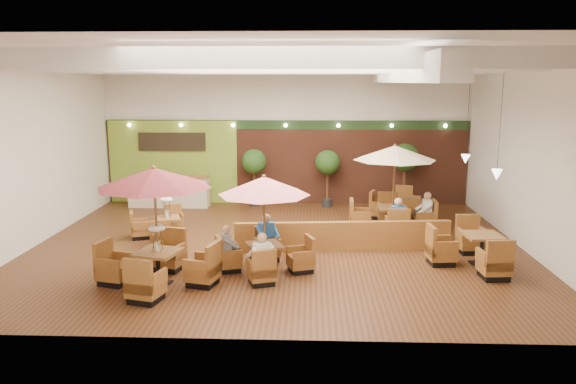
{
  "coord_description": "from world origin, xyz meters",
  "views": [
    {
      "loc": [
        0.94,
        -15.6,
        4.68
      ],
      "look_at": [
        0.3,
        0.5,
        1.5
      ],
      "focal_mm": 35.0,
      "sensor_mm": 36.0,
      "label": 1
    }
  ],
  "objects_px": {
    "table_5": "(399,209)",
    "diner_2": "(228,243)",
    "diner_0": "(261,253)",
    "table_4": "(470,250)",
    "topiary_2": "(405,160)",
    "topiary_0": "(254,164)",
    "table_1": "(264,205)",
    "service_counter": "(169,191)",
    "table_0": "(155,206)",
    "table_3": "(160,225)",
    "topiary_1": "(328,165)",
    "table_2": "(394,173)",
    "diner_3": "(398,215)",
    "diner_4": "(425,208)",
    "diner_1": "(267,233)",
    "booth_divider": "(343,236)"
  },
  "relations": [
    {
      "from": "table_0",
      "to": "diner_1",
      "type": "bearing_deg",
      "value": 53.16
    },
    {
      "from": "table_4",
      "to": "diner_0",
      "type": "distance_m",
      "value": 5.54
    },
    {
      "from": "table_5",
      "to": "diner_3",
      "type": "xyz_separation_m",
      "value": [
        -0.47,
        -2.71,
        0.42
      ]
    },
    {
      "from": "table_4",
      "to": "topiary_2",
      "type": "height_order",
      "value": "topiary_2"
    },
    {
      "from": "table_1",
      "to": "table_5",
      "type": "xyz_separation_m",
      "value": [
        4.21,
        5.69,
        -1.34
      ]
    },
    {
      "from": "topiary_1",
      "to": "diner_4",
      "type": "height_order",
      "value": "topiary_1"
    },
    {
      "from": "table_3",
      "to": "diner_4",
      "type": "distance_m",
      "value": 8.24
    },
    {
      "from": "diner_1",
      "to": "diner_3",
      "type": "distance_m",
      "value": 4.28
    },
    {
      "from": "diner_1",
      "to": "service_counter",
      "type": "bearing_deg",
      "value": -83.46
    },
    {
      "from": "service_counter",
      "to": "topiary_0",
      "type": "height_order",
      "value": "topiary_0"
    },
    {
      "from": "service_counter",
      "to": "table_3",
      "type": "bearing_deg",
      "value": -79.37
    },
    {
      "from": "diner_0",
      "to": "topiary_2",
      "type": "bearing_deg",
      "value": 32.75
    },
    {
      "from": "topiary_2",
      "to": "table_4",
      "type": "bearing_deg",
      "value": -84.74
    },
    {
      "from": "table_4",
      "to": "table_5",
      "type": "height_order",
      "value": "table_4"
    },
    {
      "from": "table_0",
      "to": "topiary_2",
      "type": "height_order",
      "value": "table_0"
    },
    {
      "from": "table_3",
      "to": "diner_3",
      "type": "distance_m",
      "value": 7.14
    },
    {
      "from": "table_2",
      "to": "diner_3",
      "type": "distance_m",
      "value": 1.51
    },
    {
      "from": "topiary_0",
      "to": "table_1",
      "type": "bearing_deg",
      "value": -82.43
    },
    {
      "from": "diner_0",
      "to": "topiary_0",
      "type": "bearing_deg",
      "value": 68.46
    },
    {
      "from": "table_4",
      "to": "topiary_1",
      "type": "relative_size",
      "value": 1.3
    },
    {
      "from": "topiary_1",
      "to": "diner_2",
      "type": "relative_size",
      "value": 3.01
    },
    {
      "from": "booth_divider",
      "to": "topiary_0",
      "type": "bearing_deg",
      "value": 112.95
    },
    {
      "from": "topiary_2",
      "to": "booth_divider",
      "type": "bearing_deg",
      "value": -114.53
    },
    {
      "from": "table_0",
      "to": "topiary_2",
      "type": "relative_size",
      "value": 1.2
    },
    {
      "from": "table_2",
      "to": "topiary_1",
      "type": "xyz_separation_m",
      "value": [
        -1.97,
        3.51,
        -0.27
      ]
    },
    {
      "from": "booth_divider",
      "to": "table_5",
      "type": "bearing_deg",
      "value": 55.59
    },
    {
      "from": "table_3",
      "to": "table_4",
      "type": "xyz_separation_m",
      "value": [
        8.66,
        -2.12,
        -0.05
      ]
    },
    {
      "from": "diner_0",
      "to": "diner_2",
      "type": "bearing_deg",
      "value": 106.69
    },
    {
      "from": "table_2",
      "to": "diner_4",
      "type": "xyz_separation_m",
      "value": [
        1.02,
        -0.0,
        -1.12
      ]
    },
    {
      "from": "diner_2",
      "to": "diner_4",
      "type": "xyz_separation_m",
      "value": [
        5.66,
        4.0,
        0.04
      ]
    },
    {
      "from": "table_0",
      "to": "table_1",
      "type": "height_order",
      "value": "table_0"
    },
    {
      "from": "booth_divider",
      "to": "topiary_1",
      "type": "height_order",
      "value": "topiary_1"
    },
    {
      "from": "diner_3",
      "to": "topiary_0",
      "type": "bearing_deg",
      "value": 141.64
    },
    {
      "from": "diner_1",
      "to": "booth_divider",
      "type": "bearing_deg",
      "value": 177.47
    },
    {
      "from": "table_4",
      "to": "diner_4",
      "type": "bearing_deg",
      "value": 93.86
    },
    {
      "from": "diner_0",
      "to": "diner_3",
      "type": "xyz_separation_m",
      "value": [
        3.74,
        3.88,
        0.02
      ]
    },
    {
      "from": "topiary_0",
      "to": "diner_1",
      "type": "height_order",
      "value": "topiary_0"
    },
    {
      "from": "table_5",
      "to": "diner_2",
      "type": "height_order",
      "value": "diner_2"
    },
    {
      "from": "table_3",
      "to": "table_2",
      "type": "bearing_deg",
      "value": -10.7
    },
    {
      "from": "table_2",
      "to": "table_3",
      "type": "distance_m",
      "value": 7.36
    },
    {
      "from": "table_0",
      "to": "table_3",
      "type": "bearing_deg",
      "value": 118.66
    },
    {
      "from": "diner_4",
      "to": "topiary_0",
      "type": "bearing_deg",
      "value": 55.95
    },
    {
      "from": "table_2",
      "to": "topiary_2",
      "type": "distance_m",
      "value": 3.63
    },
    {
      "from": "diner_1",
      "to": "table_2",
      "type": "bearing_deg",
      "value": -167.14
    },
    {
      "from": "diner_0",
      "to": "booth_divider",
      "type": "bearing_deg",
      "value": 24.68
    },
    {
      "from": "service_counter",
      "to": "table_2",
      "type": "xyz_separation_m",
      "value": [
        7.96,
        -3.31,
        1.3
      ]
    },
    {
      "from": "topiary_1",
      "to": "topiary_2",
      "type": "bearing_deg",
      "value": -0.0
    },
    {
      "from": "table_1",
      "to": "diner_3",
      "type": "distance_m",
      "value": 4.87
    },
    {
      "from": "table_0",
      "to": "diner_2",
      "type": "xyz_separation_m",
      "value": [
        1.5,
        1.02,
        -1.17
      ]
    },
    {
      "from": "booth_divider",
      "to": "table_1",
      "type": "bearing_deg",
      "value": -143.67
    }
  ]
}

